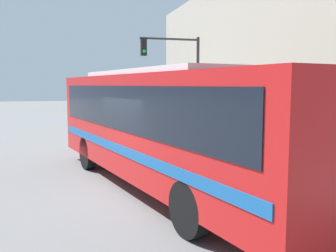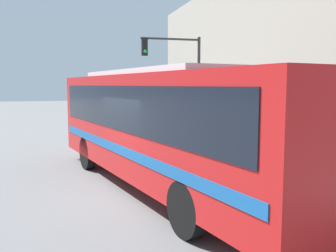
{
  "view_description": "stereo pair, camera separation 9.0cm",
  "coord_description": "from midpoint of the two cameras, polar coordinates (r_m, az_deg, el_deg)",
  "views": [
    {
      "loc": [
        -1.97,
        -9.21,
        2.83
      ],
      "look_at": [
        1.64,
        3.35,
        1.39
      ],
      "focal_mm": 40.0,
      "sensor_mm": 36.0,
      "label": 1
    },
    {
      "loc": [
        -1.88,
        -9.24,
        2.83
      ],
      "look_at": [
        1.64,
        3.35,
        1.39
      ],
      "focal_mm": 40.0,
      "sensor_mm": 36.0,
      "label": 2
    }
  ],
  "objects": [
    {
      "name": "ground_plane",
      "position": [
        9.84,
        -3.76,
        -10.45
      ],
      "size": [
        120.0,
        120.0,
        0.0
      ],
      "primitive_type": "plane",
      "color": "slate"
    },
    {
      "name": "traffic_light_pole",
      "position": [
        20.19,
        1.81,
        8.88
      ],
      "size": [
        3.28,
        0.35,
        5.24
      ],
      "color": "#2D2D2D",
      "rests_on": "sidewalk"
    },
    {
      "name": "sidewalk",
      "position": [
        30.4,
        -0.53,
        1.08
      ],
      "size": [
        2.94,
        70.0,
        0.14
      ],
      "color": "#B7B2A8",
      "rests_on": "ground_plane"
    },
    {
      "name": "building_facade",
      "position": [
        25.09,
        14.14,
        9.97
      ],
      "size": [
        6.0,
        23.08,
        9.06
      ],
      "color": "#9E9384",
      "rests_on": "ground_plane"
    },
    {
      "name": "city_bus",
      "position": [
        9.96,
        -0.63,
        0.79
      ],
      "size": [
        4.75,
        11.37,
        3.22
      ],
      "rotation": [
        0.0,
        0.0,
        0.22
      ],
      "color": "red",
      "rests_on": "ground_plane"
    },
    {
      "name": "pedestrian_near_corner",
      "position": [
        26.21,
        2.27,
        2.16
      ],
      "size": [
        0.34,
        0.34,
        1.59
      ],
      "color": "#47382D",
      "rests_on": "sidewalk"
    },
    {
      "name": "fire_hydrant",
      "position": [
        15.09,
        12.3,
        -2.51
      ],
      "size": [
        0.27,
        0.37,
        0.83
      ],
      "color": "#999999",
      "rests_on": "sidewalk"
    },
    {
      "name": "delivery_truck",
      "position": [
        32.08,
        -10.52,
        4.1
      ],
      "size": [
        2.33,
        7.7,
        3.07
      ],
      "color": "#265999",
      "rests_on": "ground_plane"
    },
    {
      "name": "parking_meter",
      "position": [
        18.16,
        7.19,
        0.65
      ],
      "size": [
        0.14,
        0.14,
        1.36
      ],
      "color": "#2D2D2D",
      "rests_on": "sidewalk"
    }
  ]
}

